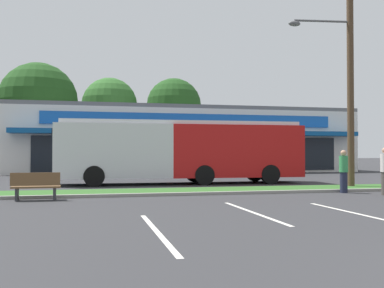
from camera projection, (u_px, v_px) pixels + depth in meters
name	position (u px, v px, depth m)	size (l,w,h in m)	color
grass_median	(237.00, 190.00, 18.58)	(56.00, 2.20, 0.12)	#2D5B23
curb_lip	(247.00, 193.00, 17.39)	(56.00, 0.24, 0.12)	gray
parking_stripe_0	(157.00, 232.00, 9.11)	(0.12, 4.80, 0.01)	silver
parking_stripe_1	(253.00, 212.00, 12.06)	(0.12, 4.80, 0.01)	silver
parking_stripe_2	(356.00, 213.00, 11.86)	(0.12, 4.80, 0.01)	silver
storefront_building	(179.00, 141.00, 40.61)	(28.72, 13.54, 5.42)	silver
tree_left	(38.00, 101.00, 46.52)	(8.05, 8.05, 11.03)	#473323
tree_mid_left	(110.00, 106.00, 50.10)	(6.21, 6.21, 10.05)	#473323
tree_mid	(174.00, 106.00, 50.88)	(6.20, 6.20, 10.12)	#473323
utility_pole	(347.00, 65.00, 20.23)	(3.09, 2.40, 10.52)	#4C3826
city_bus	(181.00, 150.00, 23.30)	(12.80, 2.90, 3.25)	#B71414
bus_stop_bench	(36.00, 186.00, 15.07)	(1.60, 0.45, 0.95)	brown
car_0	(259.00, 165.00, 31.15)	(4.72, 1.91, 1.56)	navy
pedestrian_near_bench	(344.00, 171.00, 17.99)	(0.35, 0.35, 1.73)	#1E2338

